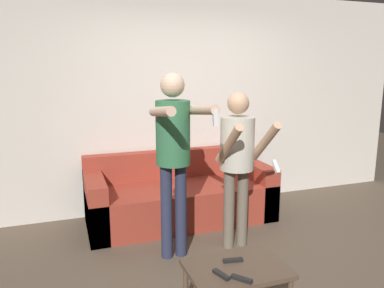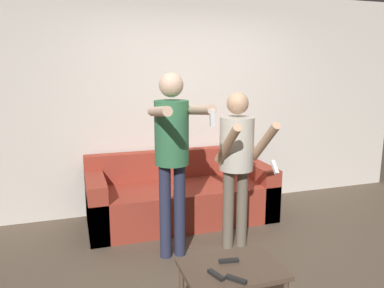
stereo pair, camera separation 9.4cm
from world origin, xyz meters
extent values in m
plane|color=brown|center=(0.00, 0.00, 0.00)|extent=(14.00, 14.00, 0.00)
cube|color=silver|center=(0.00, 1.78, 1.35)|extent=(6.40, 0.06, 2.70)
cube|color=#9E3828|center=(-0.21, 1.28, 0.22)|extent=(2.15, 0.86, 0.44)
cube|color=#9E3828|center=(-0.21, 1.63, 0.61)|extent=(2.15, 0.16, 0.35)
cube|color=#9E3828|center=(-1.19, 1.28, 0.31)|extent=(0.20, 0.86, 0.63)
cube|color=#9E3828|center=(0.76, 1.28, 0.31)|extent=(0.20, 0.86, 0.63)
cylinder|color=#282D47|center=(-0.61, 0.48, 0.46)|extent=(0.11, 0.11, 0.91)
cylinder|color=#282D47|center=(-0.47, 0.48, 0.46)|extent=(0.11, 0.11, 0.91)
cylinder|color=#337047|center=(-0.54, 0.48, 1.20)|extent=(0.31, 0.31, 0.58)
sphere|color=beige|center=(-0.54, 0.48, 1.63)|extent=(0.22, 0.22, 0.22)
cylinder|color=beige|center=(-0.71, 0.20, 1.43)|extent=(0.08, 0.57, 0.14)
cylinder|color=beige|center=(-0.36, 0.20, 1.43)|extent=(0.08, 0.57, 0.14)
cube|color=white|center=(-0.36, -0.08, 1.40)|extent=(0.04, 0.04, 0.13)
cylinder|color=#6B6051|center=(0.03, 0.48, 0.40)|extent=(0.11, 0.11, 0.81)
cylinder|color=#6B6051|center=(0.18, 0.48, 0.40)|extent=(0.11, 0.11, 0.81)
cylinder|color=beige|center=(0.11, 0.48, 1.06)|extent=(0.33, 0.33, 0.52)
sphere|color=tan|center=(0.11, 0.48, 1.45)|extent=(0.21, 0.21, 0.21)
cylinder|color=tan|center=(-0.08, 0.28, 1.10)|extent=(0.08, 0.46, 0.43)
cylinder|color=tan|center=(0.29, 0.28, 1.10)|extent=(0.08, 0.46, 0.43)
cube|color=white|center=(0.29, 0.07, 0.92)|extent=(0.04, 0.11, 0.11)
cube|color=brown|center=(-0.36, -0.50, 0.35)|extent=(0.72, 0.50, 0.04)
cylinder|color=brown|center=(-0.68, -0.29, 0.17)|extent=(0.04, 0.04, 0.34)
cylinder|color=brown|center=(-0.04, -0.29, 0.17)|extent=(0.04, 0.04, 0.34)
cube|color=black|center=(-0.41, -0.67, 0.38)|extent=(0.12, 0.14, 0.02)
cube|color=black|center=(-0.51, -0.57, 0.38)|extent=(0.08, 0.15, 0.02)
cube|color=black|center=(-0.35, -0.42, 0.38)|extent=(0.15, 0.06, 0.02)
camera|label=1|loc=(-1.48, -2.72, 1.78)|focal=35.00mm
camera|label=2|loc=(-1.39, -2.75, 1.78)|focal=35.00mm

